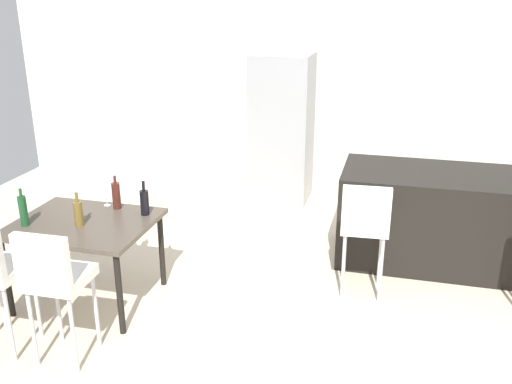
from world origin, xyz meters
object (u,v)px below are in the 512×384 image
wine_bottle_right (145,202)px  refrigerator (282,129)px  kitchen_island (434,218)px  wine_bottle_corner (23,211)px  bar_chair_left (365,222)px  wine_bottle_inner (116,195)px  dining_chair_far (54,276)px  wine_glass_middle (106,192)px  dining_table (84,229)px  wine_bottle_left (78,213)px

wine_bottle_right → refrigerator: size_ratio=0.17×
kitchen_island → wine_bottle_corner: 3.76m
wine_bottle_right → bar_chair_left: bearing=12.7°
kitchen_island → wine_bottle_inner: size_ratio=5.97×
dining_chair_far → wine_glass_middle: dining_chair_far is taller
dining_table → wine_bottle_right: bearing=31.8°
wine_bottle_corner → wine_bottle_right: bearing=28.5°
wine_glass_middle → wine_bottle_inner: bearing=-18.9°
wine_bottle_right → wine_glass_middle: (-0.43, 0.11, 0.01)m
wine_bottle_corner → refrigerator: refrigerator is taller
wine_bottle_corner → wine_bottle_right: wine_bottle_corner is taller
kitchen_island → wine_bottle_corner: (-3.32, -1.73, 0.41)m
dining_chair_far → wine_bottle_right: (0.18, 1.09, 0.16)m
kitchen_island → refrigerator: 2.33m
kitchen_island → wine_glass_middle: size_ratio=10.37×
wine_bottle_corner → wine_bottle_right: size_ratio=1.05×
dining_table → wine_bottle_inner: bearing=68.9°
wine_bottle_inner → wine_glass_middle: (-0.12, 0.04, 0.00)m
wine_bottle_corner → wine_bottle_inner: 0.77m
wine_glass_middle → dining_table: bearing=-91.7°
kitchen_island → wine_bottle_right: (-2.46, -1.26, 0.40)m
wine_bottle_corner → kitchen_island: bearing=27.5°
dining_table → wine_bottle_left: (0.02, -0.08, 0.18)m
wine_bottle_left → wine_bottle_inner: bearing=75.0°
dining_chair_far → wine_bottle_inner: bearing=96.0°
dining_chair_far → wine_bottle_left: (-0.24, 0.74, 0.15)m
kitchen_island → wine_bottle_left: size_ratio=6.21×
wine_bottle_left → wine_bottle_corner: 0.45m
dining_chair_far → wine_bottle_corner: (-0.67, 0.63, 0.17)m
wine_bottle_inner → wine_bottle_right: 0.31m
bar_chair_left → refrigerator: size_ratio=0.57×
kitchen_island → dining_table: size_ratio=1.59×
kitchen_island → bar_chair_left: (-0.62, -0.85, 0.24)m
wine_bottle_left → wine_bottle_corner: wine_bottle_corner is taller
dining_table → dining_chair_far: size_ratio=1.08×
dining_table → wine_bottle_corner: bearing=-155.2°
wine_bottle_inner → refrigerator: size_ratio=0.16×
kitchen_island → wine_bottle_right: wine_bottle_right is taller
dining_chair_far → wine_bottle_right: 1.12m
kitchen_island → wine_bottle_corner: wine_bottle_corner is taller
dining_table → wine_bottle_left: 0.20m
wine_bottle_right → wine_glass_middle: size_ratio=1.75×
bar_chair_left → wine_bottle_inner: size_ratio=3.48×
kitchen_island → wine_bottle_left: bearing=-150.7°
wine_bottle_left → kitchen_island: bearing=29.3°
wine_bottle_left → wine_glass_middle: (-0.01, 0.47, 0.01)m
kitchen_island → wine_bottle_inner: 3.04m
wine_bottle_corner → wine_bottle_inner: wine_bottle_corner is taller
kitchen_island → wine_bottle_right: size_ratio=5.92×
dining_chair_far → kitchen_island: bearing=41.7°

